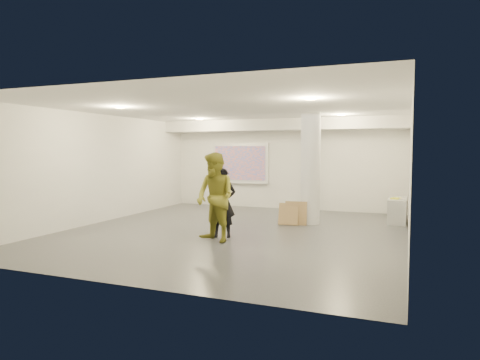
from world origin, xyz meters
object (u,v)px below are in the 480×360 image
at_px(projection_screen, 240,164).
at_px(credenza, 398,211).
at_px(woman, 223,203).
at_px(column, 310,169).
at_px(man, 215,197).

distance_m(projection_screen, credenza, 5.69).
relative_size(credenza, woman, 0.73).
xyz_separation_m(column, woman, (-1.49, -2.50, -0.70)).
height_order(column, woman, column).
relative_size(projection_screen, credenza, 1.81).
distance_m(projection_screen, man, 5.94).
bearing_deg(man, credenza, 72.46).
bearing_deg(woman, projection_screen, 89.37).
xyz_separation_m(column, projection_screen, (-3.10, 2.65, 0.03)).
distance_m(woman, man, 0.55).
bearing_deg(man, column, 89.01).
height_order(credenza, man, man).
distance_m(column, woman, 2.99).
xyz_separation_m(credenza, woman, (-3.71, -3.54, 0.46)).
bearing_deg(projection_screen, woman, -72.64).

